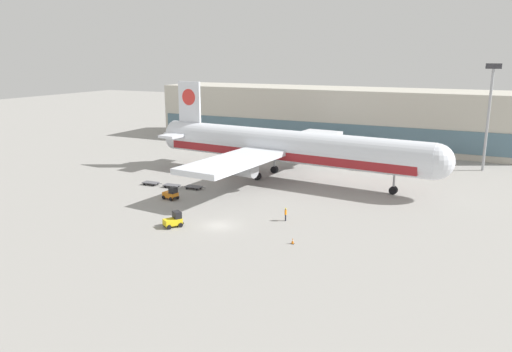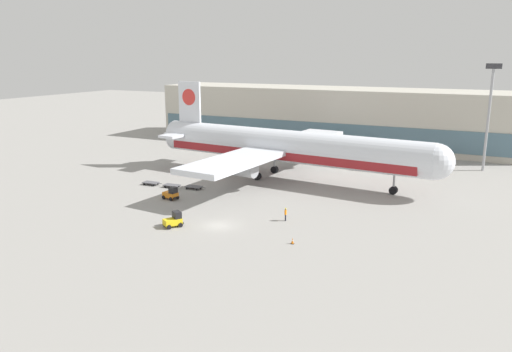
{
  "view_description": "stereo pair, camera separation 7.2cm",
  "coord_description": "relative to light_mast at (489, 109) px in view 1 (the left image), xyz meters",
  "views": [
    {
      "loc": [
        32.19,
        -54.2,
        21.98
      ],
      "look_at": [
        -0.6,
        12.4,
        4.0
      ],
      "focal_mm": 35.0,
      "sensor_mm": 36.0,
      "label": 1
    },
    {
      "loc": [
        32.26,
        -54.17,
        21.98
      ],
      "look_at": [
        -0.6,
        12.4,
        4.0
      ],
      "focal_mm": 35.0,
      "sensor_mm": 36.0,
      "label": 2
    }
  ],
  "objects": [
    {
      "name": "traffic_cone_near",
      "position": [
        -18.68,
        -52.96,
        -11.69
      ],
      "size": [
        0.4,
        0.4,
        0.75
      ],
      "color": "black",
      "rests_on": "ground_plane"
    },
    {
      "name": "ground_crew_near",
      "position": [
        -22.78,
        -45.42,
        -10.98
      ],
      "size": [
        0.27,
        0.56,
        1.82
      ],
      "rotation": [
        0.0,
        0.0,
        4.87
      ],
      "color": "black",
      "rests_on": "ground_plane"
    },
    {
      "name": "light_mast",
      "position": [
        0.0,
        0.0,
        0.0
      ],
      "size": [
        2.8,
        0.5,
        20.54
      ],
      "color": "#9EA0A5",
      "rests_on": "ground_plane"
    },
    {
      "name": "baggage_tug_mid",
      "position": [
        -42.96,
        -43.71,
        -11.18
      ],
      "size": [
        2.66,
        2.01,
        2.0
      ],
      "rotation": [
        0.0,
        0.0,
        -0.18
      ],
      "color": "orange",
      "rests_on": "ground_plane"
    },
    {
      "name": "baggage_tug_foreground",
      "position": [
        -35.08,
        -54.12,
        -11.18
      ],
      "size": [
        2.55,
        2.82,
        2.0
      ],
      "rotation": [
        0.0,
        0.0,
        1.02
      ],
      "color": "yellow",
      "rests_on": "ground_plane"
    },
    {
      "name": "baggage_dolly_third",
      "position": [
        -43.19,
        -36.94,
        -11.67
      ],
      "size": [
        3.73,
        1.63,
        0.48
      ],
      "rotation": [
        0.0,
        0.0,
        0.05
      ],
      "color": "#56565B",
      "rests_on": "ground_plane"
    },
    {
      "name": "baggage_dolly_second",
      "position": [
        -47.12,
        -37.76,
        -11.67
      ],
      "size": [
        3.73,
        1.63,
        0.48
      ],
      "rotation": [
        0.0,
        0.0,
        0.05
      ],
      "color": "#56565B",
      "rests_on": "ground_plane"
    },
    {
      "name": "airplane_main",
      "position": [
        -32.77,
        -23.49,
        -6.22
      ],
      "size": [
        58.06,
        48.51,
        17.0
      ],
      "rotation": [
        0.0,
        0.0,
        -0.09
      ],
      "color": "silver",
      "rests_on": "ground_plane"
    },
    {
      "name": "baggage_dolly_lead",
      "position": [
        -51.43,
        -37.9,
        -11.67
      ],
      "size": [
        3.73,
        1.63,
        0.48
      ],
      "rotation": [
        0.0,
        0.0,
        0.05
      ],
      "color": "#56565B",
      "rests_on": "ground_plane"
    },
    {
      "name": "ground_plane",
      "position": [
        -29.99,
        -51.12,
        -12.06
      ],
      "size": [
        400.0,
        400.0,
        0.0
      ],
      "primitive_type": "plane",
      "color": "gray"
    },
    {
      "name": "terminal_building",
      "position": [
        -37.23,
        17.71,
        -5.07
      ],
      "size": [
        90.0,
        18.2,
        14.0
      ],
      "color": "#BCB7A8",
      "rests_on": "ground_plane"
    }
  ]
}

